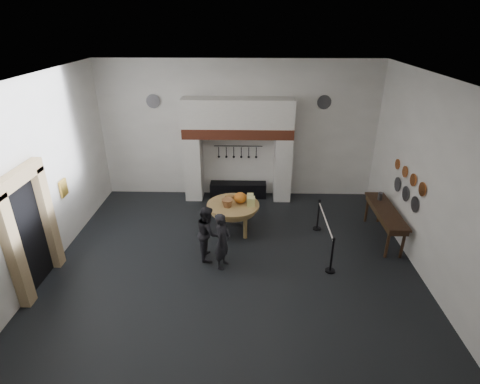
{
  "coord_description": "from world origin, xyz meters",
  "views": [
    {
      "loc": [
        0.37,
        -7.9,
        5.65
      ],
      "look_at": [
        0.13,
        1.2,
        1.35
      ],
      "focal_mm": 28.0,
      "sensor_mm": 36.0,
      "label": 1
    }
  ],
  "objects_px": {
    "barrier_post_near": "(332,256)",
    "work_table": "(233,205)",
    "visitor_near": "(223,241)",
    "side_table": "(386,210)",
    "visitor_far": "(208,233)",
    "iron_range": "(238,190)",
    "barrier_post_far": "(318,215)"
  },
  "relations": [
    {
      "from": "visitor_far",
      "to": "side_table",
      "type": "distance_m",
      "value": 4.86
    },
    {
      "from": "visitor_near",
      "to": "barrier_post_near",
      "type": "distance_m",
      "value": 2.65
    },
    {
      "from": "visitor_near",
      "to": "barrier_post_far",
      "type": "height_order",
      "value": "visitor_near"
    },
    {
      "from": "iron_range",
      "to": "barrier_post_near",
      "type": "relative_size",
      "value": 2.11
    },
    {
      "from": "iron_range",
      "to": "work_table",
      "type": "distance_m",
      "value": 2.39
    },
    {
      "from": "visitor_near",
      "to": "barrier_post_far",
      "type": "xyz_separation_m",
      "value": [
        2.63,
        1.85,
        -0.28
      ]
    },
    {
      "from": "barrier_post_near",
      "to": "iron_range",
      "type": "bearing_deg",
      "value": 119.88
    },
    {
      "from": "barrier_post_near",
      "to": "work_table",
      "type": "bearing_deg",
      "value": 143.38
    },
    {
      "from": "work_table",
      "to": "side_table",
      "type": "bearing_deg",
      "value": -3.47
    },
    {
      "from": "iron_range",
      "to": "barrier_post_far",
      "type": "height_order",
      "value": "barrier_post_far"
    },
    {
      "from": "visitor_near",
      "to": "barrier_post_near",
      "type": "height_order",
      "value": "visitor_near"
    },
    {
      "from": "iron_range",
      "to": "work_table",
      "type": "xyz_separation_m",
      "value": [
        -0.07,
        -2.32,
        0.59
      ]
    },
    {
      "from": "iron_range",
      "to": "side_table",
      "type": "distance_m",
      "value": 4.88
    },
    {
      "from": "work_table",
      "to": "visitor_far",
      "type": "xyz_separation_m",
      "value": [
        -0.58,
        -1.27,
        -0.12
      ]
    },
    {
      "from": "work_table",
      "to": "barrier_post_far",
      "type": "relative_size",
      "value": 1.64
    },
    {
      "from": "visitor_near",
      "to": "visitor_far",
      "type": "relative_size",
      "value": 1.02
    },
    {
      "from": "visitor_near",
      "to": "side_table",
      "type": "distance_m",
      "value": 4.58
    },
    {
      "from": "work_table",
      "to": "visitor_far",
      "type": "bearing_deg",
      "value": -114.68
    },
    {
      "from": "barrier_post_far",
      "to": "barrier_post_near",
      "type": "bearing_deg",
      "value": -90.0
    },
    {
      "from": "visitor_near",
      "to": "visitor_far",
      "type": "bearing_deg",
      "value": 64.88
    },
    {
      "from": "visitor_far",
      "to": "barrier_post_near",
      "type": "xyz_separation_m",
      "value": [
        3.03,
        -0.55,
        -0.27
      ]
    },
    {
      "from": "visitor_far",
      "to": "visitor_near",
      "type": "bearing_deg",
      "value": -143.7
    },
    {
      "from": "visitor_far",
      "to": "barrier_post_far",
      "type": "bearing_deg",
      "value": -73.05
    },
    {
      "from": "visitor_far",
      "to": "side_table",
      "type": "relative_size",
      "value": 0.65
    },
    {
      "from": "iron_range",
      "to": "barrier_post_far",
      "type": "xyz_separation_m",
      "value": [
        2.37,
        -2.13,
        0.2
      ]
    },
    {
      "from": "visitor_near",
      "to": "barrier_post_near",
      "type": "relative_size",
      "value": 1.63
    },
    {
      "from": "side_table",
      "to": "barrier_post_near",
      "type": "xyz_separation_m",
      "value": [
        -1.73,
        -1.56,
        -0.42
      ]
    },
    {
      "from": "barrier_post_near",
      "to": "visitor_near",
      "type": "bearing_deg",
      "value": 176.81
    },
    {
      "from": "visitor_near",
      "to": "barrier_post_far",
      "type": "relative_size",
      "value": 1.63
    },
    {
      "from": "iron_range",
      "to": "barrier_post_near",
      "type": "bearing_deg",
      "value": -60.12
    },
    {
      "from": "side_table",
      "to": "visitor_near",
      "type": "bearing_deg",
      "value": -161.97
    },
    {
      "from": "work_table",
      "to": "barrier_post_near",
      "type": "relative_size",
      "value": 1.64
    }
  ]
}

